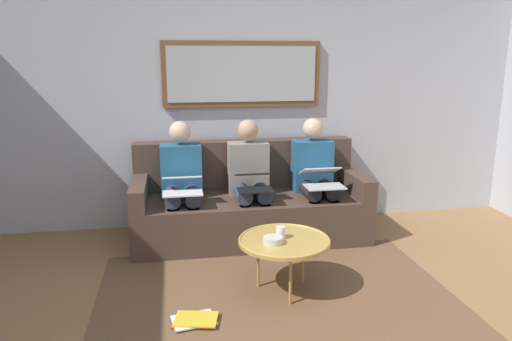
% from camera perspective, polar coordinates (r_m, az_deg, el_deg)
% --- Properties ---
extents(wall_rear, '(6.00, 0.12, 2.60)m').
position_cam_1_polar(wall_rear, '(4.99, -1.78, 8.52)').
color(wall_rear, '#B7BCC6').
rests_on(wall_rear, ground_plane).
extents(area_rug, '(2.60, 1.80, 0.01)m').
position_cam_1_polar(area_rug, '(3.67, 2.33, -14.49)').
color(area_rug, brown).
rests_on(area_rug, ground_plane).
extents(couch, '(2.20, 0.90, 0.90)m').
position_cam_1_polar(couch, '(4.71, -0.87, -4.04)').
color(couch, '#4C382D').
rests_on(couch, ground_plane).
extents(framed_mirror, '(1.59, 0.05, 0.64)m').
position_cam_1_polar(framed_mirror, '(4.88, -1.64, 11.36)').
color(framed_mirror, brown).
extents(coffee_table, '(0.68, 0.68, 0.42)m').
position_cam_1_polar(coffee_table, '(3.57, 3.36, -8.36)').
color(coffee_table, tan).
rests_on(coffee_table, ground_plane).
extents(cup, '(0.07, 0.07, 0.09)m').
position_cam_1_polar(cup, '(3.57, 2.95, -7.36)').
color(cup, silver).
rests_on(cup, coffee_table).
extents(bowl, '(0.14, 0.14, 0.05)m').
position_cam_1_polar(bowl, '(3.48, 2.02, -8.27)').
color(bowl, beige).
rests_on(bowl, coffee_table).
extents(person_left, '(0.38, 0.58, 1.14)m').
position_cam_1_polar(person_left, '(4.70, 6.98, -0.40)').
color(person_left, '#235B84').
rests_on(person_left, couch).
extents(laptop_silver, '(0.35, 0.39, 0.17)m').
position_cam_1_polar(laptop_silver, '(4.49, 7.82, -0.84)').
color(laptop_silver, silver).
extents(person_middle, '(0.38, 0.58, 1.14)m').
position_cam_1_polar(person_middle, '(4.56, -0.74, -0.73)').
color(person_middle, gray).
rests_on(person_middle, couch).
extents(laptop_black, '(0.31, 0.35, 0.15)m').
position_cam_1_polar(laptop_black, '(4.33, -0.24, -1.27)').
color(laptop_black, black).
extents(person_right, '(0.38, 0.58, 1.14)m').
position_cam_1_polar(person_right, '(4.51, -8.80, -1.06)').
color(person_right, '#235B84').
rests_on(person_right, couch).
extents(laptop_white, '(0.34, 0.34, 0.15)m').
position_cam_1_polar(laptop_white, '(4.27, -8.74, -1.66)').
color(laptop_white, white).
extents(magazine_stack, '(0.33, 0.27, 0.03)m').
position_cam_1_polar(magazine_stack, '(3.36, -7.26, -17.16)').
color(magazine_stack, red).
rests_on(magazine_stack, ground_plane).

